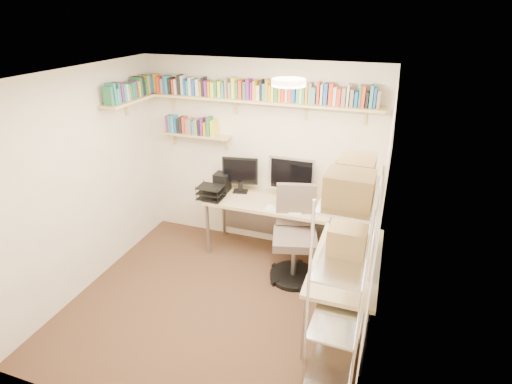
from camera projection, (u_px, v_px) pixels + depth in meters
ground at (217, 304)px, 4.52m from camera, size 3.20×3.20×0.00m
room_shell at (211, 178)px, 3.87m from camera, size 3.24×3.04×2.52m
wall_shelves at (222, 99)px, 4.91m from camera, size 3.12×1.09×0.80m
corner_desk at (288, 214)px, 4.82m from camera, size 2.33×2.01×1.37m
office_chair at (295, 241)px, 4.81m from camera, size 0.63×0.64×1.16m
wire_rack at (348, 230)px, 3.08m from camera, size 0.43×0.84×2.04m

